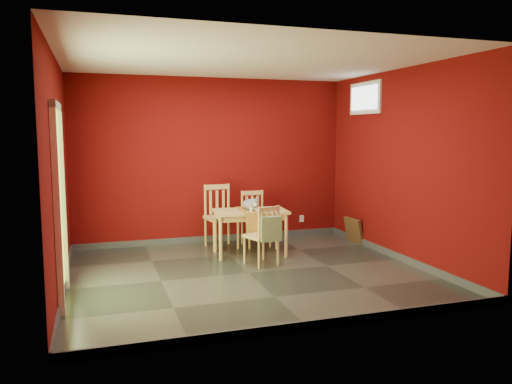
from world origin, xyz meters
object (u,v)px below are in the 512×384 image
object	(u,v)px
dining_table	(250,216)
chair_far_right	(255,218)
cat	(251,202)
tote_bag	(271,229)
chair_far_left	(220,215)
chair_near	(263,235)
picture_frame	(354,230)

from	to	relation	value
dining_table	chair_far_right	distance (m)	0.66
chair_far_right	cat	bearing A→B (deg)	-114.25
tote_bag	cat	distance (m)	0.87
cat	dining_table	bearing A→B (deg)	-96.73
chair_far_left	chair_near	distance (m)	1.28
cat	picture_frame	size ratio (longest dim) A/B	1.06
tote_bag	picture_frame	size ratio (longest dim) A/B	0.95
tote_bag	dining_table	bearing A→B (deg)	92.59
picture_frame	chair_near	bearing A→B (deg)	-155.37
chair_far_left	chair_near	size ratio (longest dim) A/B	1.20
tote_bag	chair_far_right	bearing A→B (deg)	80.59
chair_near	tote_bag	size ratio (longest dim) A/B	2.05
cat	tote_bag	bearing A→B (deg)	-66.98
cat	chair_far_right	bearing A→B (deg)	87.27
dining_table	chair_far_left	distance (m)	0.70
chair_far_right	tote_bag	xyz separation A→B (m)	(-0.23, -1.40, 0.09)
tote_bag	cat	bearing A→B (deg)	91.50
chair_far_right	picture_frame	xyz separation A→B (m)	(1.61, -0.34, -0.24)
chair_near	picture_frame	bearing A→B (deg)	24.63
cat	chair_far_left	bearing A→B (deg)	138.75
chair_far_left	cat	size ratio (longest dim) A/B	2.21
chair_far_left	picture_frame	world-z (taller)	chair_far_left
cat	picture_frame	distance (m)	1.96
dining_table	chair_far_right	xyz separation A→B (m)	(0.27, 0.59, -0.14)
chair_far_right	dining_table	bearing A→B (deg)	-114.44
dining_table	tote_bag	bearing A→B (deg)	-87.41
chair_far_left	cat	bearing A→B (deg)	-62.76
cat	picture_frame	xyz separation A→B (m)	(1.86, 0.22, -0.58)
dining_table	chair_far_left	xyz separation A→B (m)	(-0.30, 0.63, -0.08)
chair_far_right	tote_bag	distance (m)	1.42
chair_far_left	picture_frame	xyz separation A→B (m)	(2.17, -0.38, -0.30)
cat	picture_frame	bearing A→B (deg)	28.42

